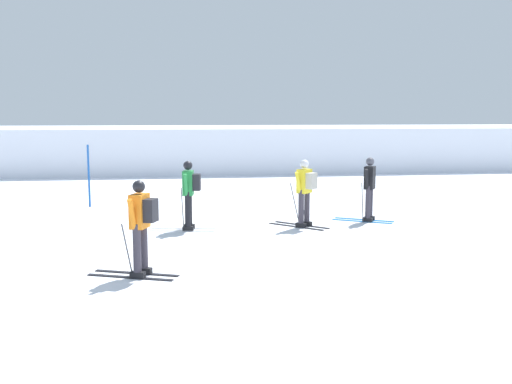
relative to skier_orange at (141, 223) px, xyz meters
name	(u,v)px	position (x,y,z in m)	size (l,w,h in m)	color
ground_plane	(329,282)	(3.19, -0.76, -0.95)	(120.00, 120.00, 0.00)	silver
far_snow_ridge	(225,147)	(3.19, 21.19, 0.12)	(80.00, 9.38, 2.15)	silver
skier_orange	(141,223)	(0.00, 0.00, 0.00)	(1.63, 0.95, 1.71)	black
skier_green	(189,192)	(0.92, 4.05, 0.00)	(1.64, 0.99, 1.71)	silver
skier_yellow	(305,190)	(3.82, 4.06, 0.00)	(1.41, 1.38, 1.71)	black
skier_black	(369,187)	(5.67, 4.60, -0.04)	(1.57, 1.13, 1.71)	#237AC6
trail_marker_pole	(89,176)	(-2.05, 8.11, 0.00)	(0.06, 0.06, 1.91)	#1E56AD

